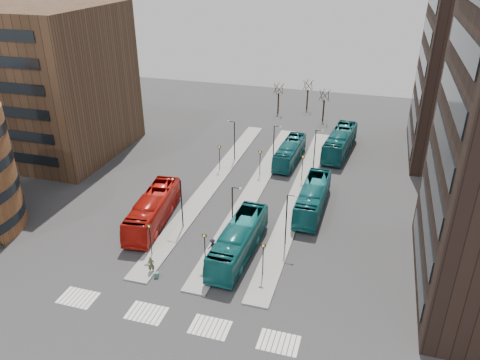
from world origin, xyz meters
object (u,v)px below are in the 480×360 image
(teal_bus_a, at_px, (239,240))
(teal_bus_b, at_px, (290,152))
(teal_bus_c, at_px, (313,198))
(commuter_b, at_px, (228,239))
(suitcase, at_px, (157,275))
(red_bus, at_px, (153,210))
(teal_bus_d, at_px, (340,142))
(commuter_c, at_px, (213,246))
(traveller, at_px, (151,265))
(commuter_a, at_px, (159,228))

(teal_bus_a, distance_m, teal_bus_b, 25.10)
(teal_bus_c, relative_size, commuter_b, 7.21)
(suitcase, distance_m, red_bus, 10.47)
(commuter_b, bearing_deg, teal_bus_c, -40.84)
(teal_bus_b, bearing_deg, teal_bus_c, -64.90)
(teal_bus_d, xyz_separation_m, commuter_c, (-10.00, -31.11, -0.96))
(teal_bus_a, xyz_separation_m, traveller, (-7.40, -5.43, -0.83))
(teal_bus_b, bearing_deg, traveller, -101.59)
(teal_bus_a, xyz_separation_m, teal_bus_b, (0.42, 25.09, -0.19))
(teal_bus_d, height_order, commuter_a, teal_bus_d)
(suitcase, relative_size, commuter_a, 0.35)
(suitcase, xyz_separation_m, red_bus, (-4.77, 9.20, 1.48))
(suitcase, bearing_deg, teal_bus_c, 38.94)
(red_bus, distance_m, traveller, 9.57)
(teal_bus_b, relative_size, teal_bus_d, 0.85)
(teal_bus_d, xyz_separation_m, commuter_a, (-17.09, -29.38, -1.04))
(red_bus, distance_m, teal_bus_b, 24.84)
(teal_bus_a, xyz_separation_m, teal_bus_c, (5.96, 11.60, -0.06))
(teal_bus_b, xyz_separation_m, teal_bus_d, (6.85, 5.52, 0.27))
(red_bus, bearing_deg, teal_bus_b, 55.04)
(commuter_a, relative_size, commuter_b, 0.93)
(commuter_b, distance_m, commuter_c, 2.03)
(suitcase, xyz_separation_m, commuter_c, (3.88, 5.47, 0.57))
(teal_bus_b, relative_size, commuter_c, 6.53)
(red_bus, distance_m, commuter_a, 2.72)
(red_bus, height_order, commuter_c, red_bus)
(commuter_c, bearing_deg, teal_bus_a, 140.62)
(teal_bus_a, relative_size, teal_bus_b, 1.12)
(red_bus, xyz_separation_m, teal_bus_c, (17.34, 8.37, -0.08))
(commuter_b, bearing_deg, traveller, 134.16)
(teal_bus_b, height_order, traveller, teal_bus_b)
(teal_bus_a, distance_m, teal_bus_c, 13.04)
(commuter_a, relative_size, commuter_c, 0.91)
(suitcase, xyz_separation_m, traveller, (-0.79, 0.54, 0.63))
(teal_bus_c, bearing_deg, commuter_a, -145.75)
(teal_bus_a, distance_m, traveller, 9.21)
(teal_bus_c, bearing_deg, teal_bus_d, 87.01)
(commuter_c, bearing_deg, teal_bus_c, -175.40)
(red_bus, xyz_separation_m, traveller, (3.98, -8.66, -0.85))
(teal_bus_a, distance_m, teal_bus_d, 31.47)
(commuter_b, bearing_deg, commuter_c, 142.12)
(commuter_c, bearing_deg, red_bus, -73.05)
(teal_bus_a, distance_m, commuter_b, 2.21)
(commuter_b, relative_size, commuter_c, 0.98)
(teal_bus_a, bearing_deg, commuter_b, 145.58)
(red_bus, relative_size, commuter_c, 7.43)
(teal_bus_a, bearing_deg, teal_bus_c, 65.00)
(teal_bus_b, height_order, teal_bus_d, teal_bus_d)
(teal_bus_b, bearing_deg, teal_bus_d, 41.68)
(commuter_c, bearing_deg, commuter_b, -172.84)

